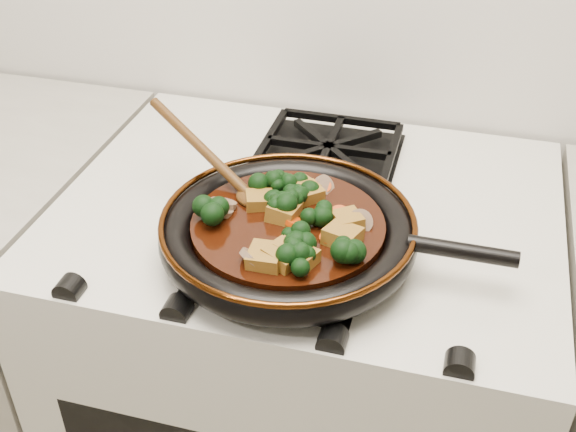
# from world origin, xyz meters

# --- Properties ---
(stove) EXTENTS (0.76, 0.60, 0.90)m
(stove) POSITION_xyz_m (0.00, 1.69, 0.45)
(stove) COLOR beige
(stove) RESTS_ON ground
(burner_grate_front) EXTENTS (0.23, 0.23, 0.03)m
(burner_grate_front) POSITION_xyz_m (0.00, 1.55, 0.91)
(burner_grate_front) COLOR black
(burner_grate_front) RESTS_ON stove
(burner_grate_back) EXTENTS (0.23, 0.23, 0.03)m
(burner_grate_back) POSITION_xyz_m (0.00, 1.83, 0.91)
(burner_grate_back) COLOR black
(burner_grate_back) RESTS_ON stove
(skillet) EXTENTS (0.48, 0.35, 0.05)m
(skillet) POSITION_xyz_m (0.01, 1.56, 0.94)
(skillet) COLOR black
(skillet) RESTS_ON burner_grate_front
(braising_sauce) EXTENTS (0.26, 0.26, 0.02)m
(braising_sauce) POSITION_xyz_m (0.00, 1.56, 0.95)
(braising_sauce) COLOR black
(braising_sauce) RESTS_ON skillet
(tofu_cube_0) EXTENTS (0.05, 0.05, 0.03)m
(tofu_cube_0) POSITION_xyz_m (-0.00, 1.57, 0.97)
(tofu_cube_0) COLOR brown
(tofu_cube_0) RESTS_ON braising_sauce
(tofu_cube_1) EXTENTS (0.05, 0.05, 0.02)m
(tofu_cube_1) POSITION_xyz_m (0.02, 1.62, 0.97)
(tofu_cube_1) COLOR brown
(tofu_cube_1) RESTS_ON braising_sauce
(tofu_cube_2) EXTENTS (0.05, 0.05, 0.03)m
(tofu_cube_2) POSITION_xyz_m (0.03, 1.49, 0.97)
(tofu_cube_2) COLOR brown
(tofu_cube_2) RESTS_ON braising_sauce
(tofu_cube_3) EXTENTS (0.05, 0.05, 0.02)m
(tofu_cube_3) POSITION_xyz_m (0.04, 1.48, 0.97)
(tofu_cube_3) COLOR brown
(tofu_cube_3) RESTS_ON braising_sauce
(tofu_cube_4) EXTENTS (0.06, 0.06, 0.03)m
(tofu_cube_4) POSITION_xyz_m (0.00, 1.63, 0.97)
(tofu_cube_4) COLOR brown
(tofu_cube_4) RESTS_ON braising_sauce
(tofu_cube_5) EXTENTS (0.05, 0.05, 0.02)m
(tofu_cube_5) POSITION_xyz_m (-0.04, 1.59, 0.97)
(tofu_cube_5) COLOR brown
(tofu_cube_5) RESTS_ON braising_sauce
(tofu_cube_6) EXTENTS (0.04, 0.04, 0.03)m
(tofu_cube_6) POSITION_xyz_m (0.00, 1.47, 0.97)
(tofu_cube_6) COLOR brown
(tofu_cube_6) RESTS_ON braising_sauce
(tofu_cube_7) EXTENTS (0.05, 0.05, 0.03)m
(tofu_cube_7) POSITION_xyz_m (0.08, 1.53, 0.97)
(tofu_cube_7) COLOR brown
(tofu_cube_7) RESTS_ON braising_sauce
(tofu_cube_8) EXTENTS (0.06, 0.06, 0.03)m
(tofu_cube_8) POSITION_xyz_m (0.02, 1.48, 0.97)
(tofu_cube_8) COLOR brown
(tofu_cube_8) RESTS_ON braising_sauce
(tofu_cube_9) EXTENTS (0.05, 0.05, 0.02)m
(tofu_cube_9) POSITION_xyz_m (0.08, 1.57, 0.97)
(tofu_cube_9) COLOR brown
(tofu_cube_9) RESTS_ON braising_sauce
(broccoli_floret_0) EXTENTS (0.08, 0.08, 0.07)m
(broccoli_floret_0) POSITION_xyz_m (0.04, 1.47, 0.97)
(broccoli_floret_0) COLOR black
(broccoli_floret_0) RESTS_ON braising_sauce
(broccoli_floret_1) EXTENTS (0.09, 0.08, 0.06)m
(broccoli_floret_1) POSITION_xyz_m (0.04, 1.56, 0.97)
(broccoli_floret_1) COLOR black
(broccoli_floret_1) RESTS_ON braising_sauce
(broccoli_floret_2) EXTENTS (0.07, 0.08, 0.06)m
(broccoli_floret_2) POSITION_xyz_m (-0.02, 1.64, 0.97)
(broccoli_floret_2) COLOR black
(broccoli_floret_2) RESTS_ON braising_sauce
(broccoli_floret_3) EXTENTS (0.08, 0.07, 0.06)m
(broccoli_floret_3) POSITION_xyz_m (-0.01, 1.58, 0.97)
(broccoli_floret_3) COLOR black
(broccoli_floret_3) RESTS_ON braising_sauce
(broccoli_floret_4) EXTENTS (0.09, 0.09, 0.07)m
(broccoli_floret_4) POSITION_xyz_m (-0.00, 1.58, 0.97)
(broccoli_floret_4) COLOR black
(broccoli_floret_4) RESTS_ON braising_sauce
(broccoli_floret_5) EXTENTS (0.08, 0.07, 0.06)m
(broccoli_floret_5) POSITION_xyz_m (0.09, 1.50, 0.97)
(broccoli_floret_5) COLOR black
(broccoli_floret_5) RESTS_ON braising_sauce
(broccoli_floret_6) EXTENTS (0.08, 0.08, 0.07)m
(broccoli_floret_6) POSITION_xyz_m (-0.04, 1.63, 0.97)
(broccoli_floret_6) COLOR black
(broccoli_floret_6) RESTS_ON braising_sauce
(broccoli_floret_7) EXTENTS (0.09, 0.09, 0.06)m
(broccoli_floret_7) POSITION_xyz_m (0.03, 1.50, 0.97)
(broccoli_floret_7) COLOR black
(broccoli_floret_7) RESTS_ON braising_sauce
(broccoli_floret_8) EXTENTS (0.09, 0.09, 0.06)m
(broccoli_floret_8) POSITION_xyz_m (-0.10, 1.53, 0.97)
(broccoli_floret_8) COLOR black
(broccoli_floret_8) RESTS_ON braising_sauce
(broccoli_floret_9) EXTENTS (0.09, 0.08, 0.06)m
(broccoli_floret_9) POSITION_xyz_m (0.01, 1.61, 0.97)
(broccoli_floret_9) COLOR black
(broccoli_floret_9) RESTS_ON braising_sauce
(carrot_coin_0) EXTENTS (0.03, 0.03, 0.02)m
(carrot_coin_0) POSITION_xyz_m (0.03, 1.65, 0.96)
(carrot_coin_0) COLOR #C13605
(carrot_coin_0) RESTS_ON braising_sauce
(carrot_coin_1) EXTENTS (0.03, 0.03, 0.02)m
(carrot_coin_1) POSITION_xyz_m (0.07, 1.59, 0.96)
(carrot_coin_1) COLOR #C13605
(carrot_coin_1) RESTS_ON braising_sauce
(carrot_coin_2) EXTENTS (0.03, 0.03, 0.02)m
(carrot_coin_2) POSITION_xyz_m (0.02, 1.55, 0.96)
(carrot_coin_2) COLOR #C13605
(carrot_coin_2) RESTS_ON braising_sauce
(carrot_coin_3) EXTENTS (0.03, 0.03, 0.02)m
(carrot_coin_3) POSITION_xyz_m (0.02, 1.48, 0.96)
(carrot_coin_3) COLOR #C13605
(carrot_coin_3) RESTS_ON braising_sauce
(carrot_coin_4) EXTENTS (0.03, 0.03, 0.02)m
(carrot_coin_4) POSITION_xyz_m (0.07, 1.54, 0.96)
(carrot_coin_4) COLOR #C13605
(carrot_coin_4) RESTS_ON braising_sauce
(carrot_coin_5) EXTENTS (0.03, 0.03, 0.01)m
(carrot_coin_5) POSITION_xyz_m (-0.01, 1.47, 0.96)
(carrot_coin_5) COLOR #C13605
(carrot_coin_5) RESTS_ON braising_sauce
(mushroom_slice_0) EXTENTS (0.03, 0.04, 0.03)m
(mushroom_slice_0) POSITION_xyz_m (0.03, 1.65, 0.97)
(mushroom_slice_0) COLOR brown
(mushroom_slice_0) RESTS_ON braising_sauce
(mushroom_slice_1) EXTENTS (0.05, 0.05, 0.03)m
(mushroom_slice_1) POSITION_xyz_m (-0.01, 1.46, 0.97)
(mushroom_slice_1) COLOR brown
(mushroom_slice_1) RESTS_ON braising_sauce
(mushroom_slice_2) EXTENTS (0.05, 0.05, 0.02)m
(mushroom_slice_2) POSITION_xyz_m (-0.09, 1.57, 0.97)
(mushroom_slice_2) COLOR brown
(mushroom_slice_2) RESTS_ON braising_sauce
(mushroom_slice_3) EXTENTS (0.05, 0.05, 0.02)m
(mushroom_slice_3) POSITION_xyz_m (-0.09, 1.55, 0.97)
(mushroom_slice_3) COLOR brown
(mushroom_slice_3) RESTS_ON braising_sauce
(mushroom_slice_4) EXTENTS (0.04, 0.03, 0.03)m
(mushroom_slice_4) POSITION_xyz_m (0.10, 1.57, 0.97)
(mushroom_slice_4) COLOR brown
(mushroom_slice_4) RESTS_ON braising_sauce
(wooden_spoon) EXTENTS (0.14, 0.10, 0.23)m
(wooden_spoon) POSITION_xyz_m (-0.11, 1.63, 0.98)
(wooden_spoon) COLOR #44280E
(wooden_spoon) RESTS_ON braising_sauce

